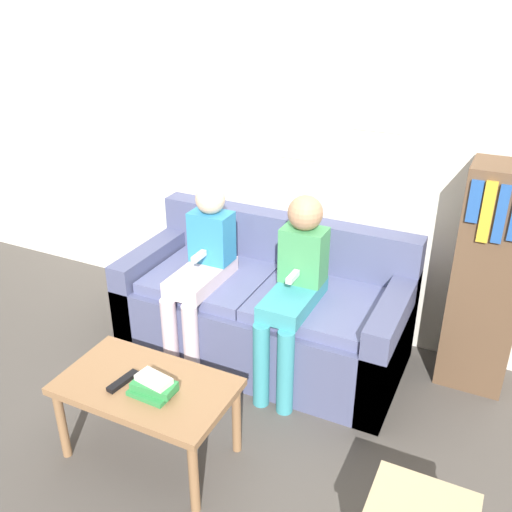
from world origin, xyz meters
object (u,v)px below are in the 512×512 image
at_px(couch, 265,311).
at_px(tv_remote, 123,381).
at_px(bookshelf, 488,280).
at_px(coffee_table, 147,393).
at_px(person_left, 201,267).
at_px(person_right, 294,284).

height_order(couch, tv_remote, couch).
distance_m(couch, tv_remote, 1.09).
bearing_deg(tv_remote, bookshelf, 51.68).
distance_m(couch, bookshelf, 1.27).
bearing_deg(tv_remote, coffee_table, 32.57).
bearing_deg(couch, tv_remote, -102.83).
bearing_deg(bookshelf, tv_remote, -136.81).
height_order(couch, person_left, person_left).
bearing_deg(person_right, bookshelf, 26.78).
bearing_deg(bookshelf, person_left, -162.43).
bearing_deg(coffee_table, tv_remote, -155.92).
relative_size(coffee_table, bookshelf, 0.63).
bearing_deg(tv_remote, person_left, 103.96).
xyz_separation_m(couch, bookshelf, (1.19, 0.29, 0.36)).
relative_size(couch, coffee_table, 2.05).
distance_m(couch, coffee_table, 1.02).
distance_m(tv_remote, bookshelf, 1.97).
bearing_deg(person_left, couch, 30.64).
height_order(person_right, bookshelf, bookshelf).
relative_size(person_left, person_right, 0.98).
distance_m(coffee_table, bookshelf, 1.88).
bearing_deg(person_left, coffee_table, -77.69).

